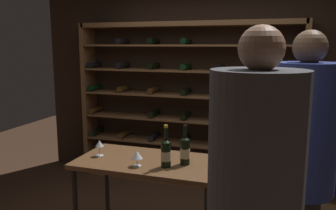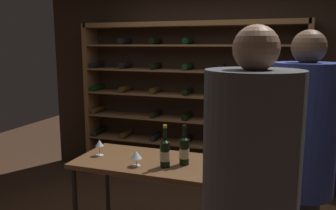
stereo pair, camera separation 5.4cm
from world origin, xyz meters
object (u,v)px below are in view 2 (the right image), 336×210
(person_bystander_dark_jacket, at_px, (301,158))
(wine_bottle_amber_reserve, at_px, (184,150))
(tasting_table, at_px, (149,170))
(wine_bottle_red_label, at_px, (165,153))
(person_host_in_suit, at_px, (249,204))
(wine_glass_stemmed_left, at_px, (136,155))
(wine_rack, at_px, (186,106))
(wine_glass_stemmed_center, at_px, (99,144))

(person_bystander_dark_jacket, relative_size, wine_bottle_amber_reserve, 5.83)
(tasting_table, height_order, wine_bottle_red_label, wine_bottle_red_label)
(person_host_in_suit, distance_m, wine_glass_stemmed_left, 1.27)
(wine_bottle_red_label, height_order, wine_glass_stemmed_left, wine_bottle_red_label)
(wine_rack, height_order, person_bystander_dark_jacket, wine_rack)
(wine_bottle_red_label, bearing_deg, wine_rack, 101.20)
(wine_bottle_red_label, distance_m, wine_glass_stemmed_left, 0.24)
(wine_bottle_red_label, xyz_separation_m, wine_glass_stemmed_left, (-0.23, -0.06, -0.03))
(wine_bottle_amber_reserve, relative_size, wine_glass_stemmed_center, 2.33)
(wine_glass_stemmed_left, bearing_deg, tasting_table, 77.34)
(wine_rack, distance_m, wine_glass_stemmed_center, 1.72)
(tasting_table, relative_size, wine_bottle_red_label, 3.55)
(tasting_table, distance_m, wine_bottle_red_label, 0.30)
(wine_rack, bearing_deg, tasting_table, -84.44)
(wine_rack, height_order, person_host_in_suit, wine_rack)
(tasting_table, xyz_separation_m, wine_bottle_red_label, (0.19, -0.11, 0.21))
(tasting_table, distance_m, wine_glass_stemmed_left, 0.25)
(tasting_table, relative_size, person_host_in_suit, 0.64)
(tasting_table, distance_m, wine_glass_stemmed_center, 0.50)
(tasting_table, height_order, wine_bottle_amber_reserve, wine_bottle_amber_reserve)
(person_host_in_suit, relative_size, wine_bottle_amber_reserve, 5.81)
(wine_rack, relative_size, wine_bottle_red_label, 8.40)
(wine_rack, distance_m, tasting_table, 1.69)
(wine_glass_stemmed_center, bearing_deg, wine_bottle_amber_reserve, 1.99)
(wine_rack, xyz_separation_m, wine_glass_stemmed_center, (-0.30, -1.69, -0.08))
(wine_bottle_red_label, bearing_deg, person_host_in_suit, -48.84)
(person_host_in_suit, relative_size, wine_glass_stemmed_center, 13.53)
(person_host_in_suit, height_order, person_bystander_dark_jacket, person_bystander_dark_jacket)
(person_bystander_dark_jacket, bearing_deg, wine_bottle_red_label, 35.32)
(person_host_in_suit, bearing_deg, tasting_table, -102.62)
(wine_glass_stemmed_center, bearing_deg, person_bystander_dark_jacket, -4.88)
(wine_rack, bearing_deg, wine_bottle_red_label, -78.80)
(wine_glass_stemmed_left, xyz_separation_m, wine_glass_stemmed_center, (-0.42, 0.14, 0.01))
(person_bystander_dark_jacket, bearing_deg, tasting_table, 30.63)
(person_host_in_suit, distance_m, wine_bottle_red_label, 1.15)
(wine_rack, height_order, wine_bottle_red_label, wine_rack)
(wine_bottle_red_label, relative_size, wine_glass_stemmed_left, 2.72)
(person_host_in_suit, relative_size, wine_bottle_red_label, 5.56)
(wine_glass_stemmed_center, bearing_deg, person_host_in_suit, -33.99)
(person_host_in_suit, bearing_deg, wine_bottle_amber_reserve, -113.94)
(tasting_table, xyz_separation_m, person_host_in_suit, (0.94, -0.97, 0.29))
(wine_bottle_amber_reserve, xyz_separation_m, wine_bottle_red_label, (-0.13, -0.11, -0.00))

